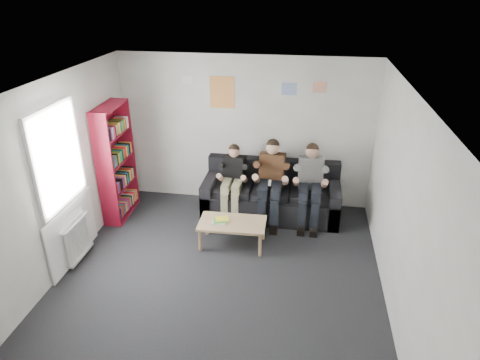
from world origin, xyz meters
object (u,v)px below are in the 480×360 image
object	(u,v)px
person_left	(233,182)
person_right	(310,186)
bookshelf	(117,162)
coffee_table	(232,225)
person_middle	(271,182)
sofa	(271,196)

from	to	relation	value
person_left	person_right	world-z (taller)	person_right
bookshelf	coffee_table	world-z (taller)	bookshelf
bookshelf	coffee_table	bearing A→B (deg)	-19.53
bookshelf	person_right	distance (m)	3.30
coffee_table	person_right	xyz separation A→B (m)	(1.16, 0.91, 0.33)
person_left	person_right	size ratio (longest dim) A/B	0.93
bookshelf	person_right	bearing A→B (deg)	2.25
person_right	person_left	bearing A→B (deg)	173.68
person_middle	person_right	size ratio (longest dim) A/B	1.03
person_right	sofa	bearing A→B (deg)	156.30
sofa	person_right	xyz separation A→B (m)	(0.66, -0.21, 0.36)
bookshelf	person_middle	world-z (taller)	bookshelf
sofa	coffee_table	distance (m)	1.23
person_left	sofa	bearing A→B (deg)	26.58
sofa	person_middle	bearing A→B (deg)	-90.00
sofa	person_left	distance (m)	0.76
person_middle	person_right	xyz separation A→B (m)	(0.66, 0.00, -0.01)
sofa	person_left	size ratio (longest dim) A/B	1.84
bookshelf	person_middle	bearing A→B (deg)	3.28
coffee_table	bookshelf	bearing A→B (deg)	162.52
coffee_table	person_left	size ratio (longest dim) A/B	0.80
coffee_table	person_right	distance (m)	1.51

